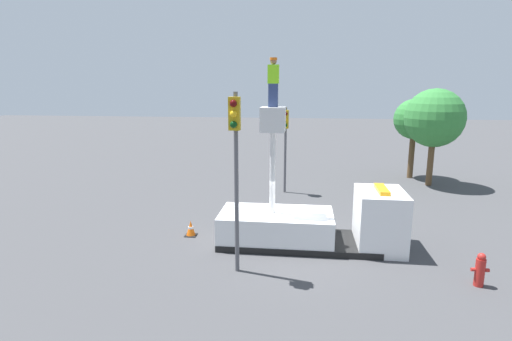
% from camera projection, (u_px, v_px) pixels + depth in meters
% --- Properties ---
extents(ground_plane, '(120.00, 120.00, 0.00)m').
position_uv_depth(ground_plane, '(298.00, 244.00, 15.54)').
color(ground_plane, '#424244').
extents(bucket_truck, '(6.94, 2.37, 5.27)m').
position_uv_depth(bucket_truck, '(314.00, 224.00, 15.28)').
color(bucket_truck, black).
rests_on(bucket_truck, ground).
extents(worker, '(0.40, 0.26, 1.75)m').
position_uv_depth(worker, '(273.00, 82.00, 14.36)').
color(worker, navy).
rests_on(worker, bucket_truck).
extents(traffic_light_pole, '(0.34, 0.57, 5.87)m').
position_uv_depth(traffic_light_pole, '(235.00, 149.00, 12.31)').
color(traffic_light_pole, '#515156').
rests_on(traffic_light_pole, ground).
extents(traffic_light_across, '(0.34, 0.57, 4.85)m').
position_uv_depth(traffic_light_across, '(285.00, 133.00, 22.16)').
color(traffic_light_across, '#515156').
rests_on(traffic_light_across, ground).
extents(fire_hydrant, '(0.53, 0.29, 1.08)m').
position_uv_depth(fire_hydrant, '(480.00, 270.00, 12.20)').
color(fire_hydrant, '#B2231E').
rests_on(fire_hydrant, ground).
extents(traffic_cone_rear, '(0.46, 0.46, 0.63)m').
position_uv_depth(traffic_cone_rear, '(191.00, 229.00, 16.34)').
color(traffic_cone_rear, black).
rests_on(traffic_cone_rear, ground).
extents(tree_left_bg, '(2.60, 2.60, 5.19)m').
position_uv_depth(tree_left_bg, '(414.00, 120.00, 25.79)').
color(tree_left_bg, brown).
rests_on(tree_left_bg, ground).
extents(tree_right_bg, '(3.49, 3.49, 5.87)m').
position_uv_depth(tree_right_bg, '(434.00, 118.00, 23.75)').
color(tree_right_bg, brown).
rests_on(tree_right_bg, ground).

